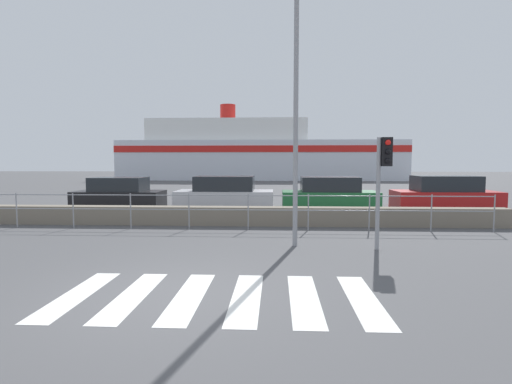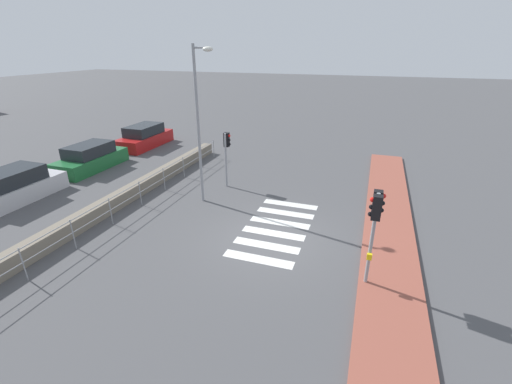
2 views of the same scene
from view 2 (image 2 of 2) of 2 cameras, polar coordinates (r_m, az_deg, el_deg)
ground_plane at (r=12.62m, az=2.37°, el=-7.83°), size 160.00×160.00×0.00m
sidewalk_brick at (r=12.27m, az=21.35°, el=-10.26°), size 24.00×1.80×0.12m
crosswalk at (r=13.36m, az=3.48°, el=-5.96°), size 4.95×2.40×0.01m
seawall at (r=15.77m, az=-23.15°, el=-1.94°), size 18.60×0.55×0.62m
harbor_fence at (r=15.05m, az=-20.89°, el=-0.94°), size 16.78×0.04×1.12m
traffic_light_near at (r=9.76m, az=19.29°, el=-3.67°), size 0.58×0.41×2.94m
traffic_light_far at (r=16.75m, az=-4.93°, el=7.39°), size 0.34×0.32×2.69m
streetlamp at (r=14.58m, az=-9.28°, el=13.07°), size 0.32×0.89×6.60m
parked_car_silver at (r=18.88m, az=-35.58°, el=0.52°), size 4.40×1.87×1.46m
parked_car_green at (r=21.74m, az=-25.86°, el=5.07°), size 4.24×1.79×1.43m
parked_car_red at (r=25.43m, az=-18.05°, el=8.67°), size 4.42×1.82×1.49m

